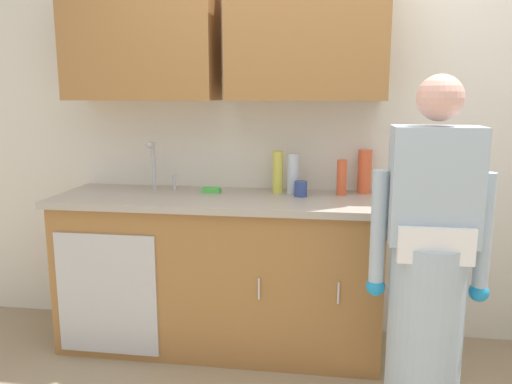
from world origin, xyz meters
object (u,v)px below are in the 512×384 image
(bottle_cleaner_spray, at_px, (365,172))
(bottle_water_tall, at_px, (278,172))
(cup_by_sink, at_px, (301,189))
(sponge, at_px, (211,190))
(sink, at_px, (153,196))
(person_at_sink, at_px, (428,282))
(bottle_dish_liquid, at_px, (342,177))
(bottle_water_short, at_px, (293,174))

(bottle_cleaner_spray, distance_m, bottle_water_tall, 0.53)
(cup_by_sink, bearing_deg, sponge, 175.14)
(sink, bearing_deg, bottle_cleaner_spray, 9.74)
(person_at_sink, distance_m, sponge, 1.40)
(bottle_water_tall, bearing_deg, bottle_dish_liquid, -2.68)
(sponge, bearing_deg, bottle_water_tall, 7.28)
(bottle_dish_liquid, bearing_deg, person_at_sink, -62.73)
(cup_by_sink, relative_size, sponge, 0.83)
(sink, height_order, bottle_cleaner_spray, sink)
(bottle_water_short, distance_m, cup_by_sink, 0.12)
(person_at_sink, xyz_separation_m, bottle_dish_liquid, (-0.39, 0.75, 0.35))
(bottle_dish_liquid, relative_size, sponge, 1.93)
(person_at_sink, relative_size, sponge, 14.73)
(sink, distance_m, bottle_water_tall, 0.78)
(bottle_water_short, bearing_deg, cup_by_sink, -55.98)
(sponge, bearing_deg, bottle_water_short, 3.73)
(bottle_water_tall, height_order, cup_by_sink, bottle_water_tall)
(bottle_dish_liquid, xyz_separation_m, sponge, (-0.79, -0.03, -0.09))
(sink, height_order, person_at_sink, person_at_sink)
(sink, bearing_deg, bottle_dish_liquid, 6.86)
(sink, distance_m, bottle_cleaner_spray, 1.30)
(person_at_sink, height_order, bottle_water_short, person_at_sink)
(bottle_cleaner_spray, bearing_deg, sink, -170.26)
(bottle_dish_liquid, bearing_deg, bottle_water_short, -179.77)
(bottle_water_tall, xyz_separation_m, bottle_water_short, (0.09, -0.02, -0.01))
(bottle_cleaner_spray, bearing_deg, bottle_water_tall, -173.04)
(bottle_cleaner_spray, bearing_deg, bottle_water_short, -169.05)
(bottle_dish_liquid, height_order, cup_by_sink, bottle_dish_liquid)
(sink, xyz_separation_m, cup_by_sink, (0.90, 0.06, 0.06))
(bottle_water_tall, xyz_separation_m, cup_by_sink, (0.15, -0.10, -0.08))
(bottle_dish_liquid, bearing_deg, cup_by_sink, -161.20)
(sponge, bearing_deg, person_at_sink, -31.33)
(bottle_cleaner_spray, xyz_separation_m, sponge, (-0.93, -0.12, -0.12))
(bottle_cleaner_spray, height_order, bottle_dish_liquid, bottle_cleaner_spray)
(cup_by_sink, bearing_deg, bottle_water_short, 124.02)
(bottle_dish_liquid, xyz_separation_m, bottle_water_short, (-0.29, -0.00, 0.02))
(bottle_water_tall, distance_m, bottle_water_short, 0.10)
(bottle_cleaner_spray, relative_size, bottle_water_tall, 1.04)
(bottle_water_short, bearing_deg, sink, -170.88)
(bottle_water_short, distance_m, sponge, 0.51)
(sink, bearing_deg, bottle_water_short, 9.12)
(bottle_cleaner_spray, distance_m, bottle_dish_liquid, 0.16)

